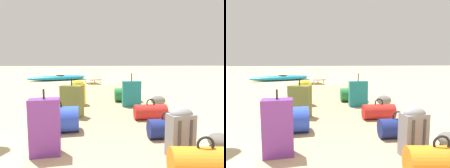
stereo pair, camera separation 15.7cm
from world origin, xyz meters
The scene contains 18 objects.
ground_plane centered at (0.00, 3.19, 0.00)m, with size 60.00×60.00×0.00m, color tan.
boardwalk centered at (0.00, 3.99, 0.04)m, with size 2.01×7.98×0.08m, color tan.
duffel_bag_red centered at (0.79, 2.67, 0.22)m, with size 0.61×0.30×0.40m.
backpack_grey centered at (0.78, 1.15, 0.39)m, with size 0.33×0.25×0.58m.
suitcase_olive centered at (-0.70, 2.95, 0.39)m, with size 0.47×0.35×0.76m.
duffel_bag_orange centered at (0.81, 0.63, 0.25)m, with size 0.65×0.38×0.44m.
duffel_bag_navy centered at (0.80, 1.72, 0.22)m, with size 0.54×0.29×0.39m.
duffel_bag_blue centered at (-0.82, 2.07, 0.28)m, with size 0.71×0.47×0.51m.
suitcase_teal centered at (0.60, 3.78, 0.39)m, with size 0.45×0.21×0.80m.
duffel_bag_green centered at (0.57, 4.38, 0.26)m, with size 0.66×0.37×0.47m.
suitcase_purple centered at (-0.80, 1.28, 0.42)m, with size 0.37×0.24×0.79m.
backpack_yellow centered at (-0.70, 4.01, 0.40)m, with size 0.38×0.32×0.62m.
lounge_chair centered at (-0.48, 8.91, 0.33)m, with size 0.98×1.61×0.82m.
kayak centered at (-2.37, 10.72, 0.15)m, with size 3.54×1.94×0.31m.
rock_left_far centered at (-1.28, 5.99, 0.12)m, with size 0.33×0.29×0.24m, color #5B5651.
rock_left_near centered at (-1.78, 4.57, 0.09)m, with size 0.23×0.25×0.18m, color gray.
rock_right_near centered at (1.37, 4.19, 0.13)m, with size 0.34×0.38×0.26m, color slate.
rock_right_mid centered at (1.50, 1.55, 0.10)m, with size 0.33×0.33×0.19m, color #5B5651.
Camera 1 is at (-0.15, -1.17, 1.22)m, focal length 33.87 mm.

